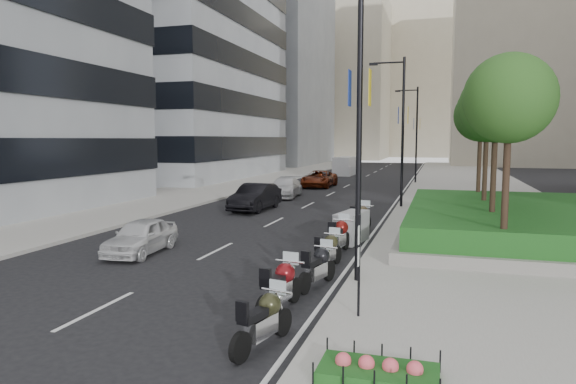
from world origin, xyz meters
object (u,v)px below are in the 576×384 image
at_px(lamp_post_2, 415,130).
at_px(delivery_van, 345,167).
at_px(car_d, 319,179).
at_px(motorcycle_3, 328,251).
at_px(car_c, 285,187).
at_px(car_a, 141,236).
at_px(car_b, 255,197).
at_px(motorcycle_1, 281,287).
at_px(motorcycle_4, 339,237).
at_px(motorcycle_5, 352,227).
at_px(lamp_post_1, 400,124).
at_px(parking_sign, 359,260).
at_px(motorcycle_2, 318,267).
at_px(motorcycle_0, 264,320).
at_px(motorcycle_6, 360,219).
at_px(lamp_post_0, 354,108).

height_order(lamp_post_2, delivery_van, lamp_post_2).
xyz_separation_m(car_d, delivery_van, (-0.49, 15.38, 0.27)).
xyz_separation_m(motorcycle_3, car_c, (-7.35, 19.33, 0.13)).
xyz_separation_m(car_a, car_b, (0.04, 12.03, 0.14)).
xyz_separation_m(motorcycle_1, motorcycle_4, (0.16, 6.64, 0.02)).
height_order(motorcycle_5, delivery_van, delivery_van).
bearing_deg(lamp_post_1, motorcycle_1, -93.67).
relative_size(lamp_post_1, parking_sign, 3.60).
bearing_deg(motorcycle_2, motorcycle_0, -167.51).
height_order(motorcycle_4, motorcycle_6, motorcycle_4).
relative_size(lamp_post_1, motorcycle_5, 4.13).
bearing_deg(delivery_van, lamp_post_2, -46.07).
bearing_deg(delivery_van, motorcycle_6, -74.97).
distance_m(motorcycle_2, delivery_van, 45.91).
xyz_separation_m(motorcycle_5, car_a, (-7.09, -4.16, 0.02)).
distance_m(motorcycle_5, delivery_van, 39.49).
height_order(car_b, delivery_van, delivery_van).
xyz_separation_m(motorcycle_2, car_d, (-6.93, 29.93, 0.14)).
xyz_separation_m(lamp_post_2, car_a, (-8.11, -33.15, -4.42)).
height_order(motorcycle_2, motorcycle_5, motorcycle_5).
bearing_deg(motorcycle_3, car_c, 32.25).
height_order(lamp_post_2, motorcycle_6, lamp_post_2).
distance_m(parking_sign, motorcycle_5, 9.20).
bearing_deg(car_b, car_c, 94.92).
xyz_separation_m(lamp_post_0, motorcycle_3, (-1.05, 1.62, -4.49)).
distance_m(lamp_post_1, motorcycle_0, 22.45).
relative_size(lamp_post_1, car_b, 1.89).
bearing_deg(lamp_post_0, motorcycle_3, 122.91).
height_order(motorcycle_0, motorcycle_1, motorcycle_1).
bearing_deg(motorcycle_2, delivery_van, 22.54).
bearing_deg(motorcycle_3, motorcycle_1, -171.42).
bearing_deg(car_a, lamp_post_1, 57.79).
xyz_separation_m(lamp_post_0, parking_sign, (0.66, -3.00, -3.61)).
xyz_separation_m(lamp_post_2, motorcycle_0, (-0.95, -39.98, -4.49)).
bearing_deg(car_d, motorcycle_6, -71.51).
xyz_separation_m(lamp_post_2, motorcycle_1, (-1.27, -37.80, -4.45)).
bearing_deg(motorcycle_0, motorcycle_3, 14.45).
xyz_separation_m(motorcycle_6, car_a, (-7.12, -6.42, 0.00)).
xyz_separation_m(motorcycle_0, car_a, (-7.16, 6.83, 0.07)).
bearing_deg(motorcycle_0, motorcycle_1, 22.07).
xyz_separation_m(lamp_post_1, motorcycle_4, (-1.11, -13.16, -4.42)).
bearing_deg(lamp_post_1, motorcycle_5, -95.29).
bearing_deg(motorcycle_4, motorcycle_1, -174.68).
bearing_deg(motorcycle_5, lamp_post_0, -159.61).
relative_size(motorcycle_6, delivery_van, 0.46).
bearing_deg(lamp_post_2, lamp_post_1, -90.00).
distance_m(lamp_post_0, motorcycle_0, 6.77).
height_order(lamp_post_1, motorcycle_3, lamp_post_1).
bearing_deg(parking_sign, car_b, 117.32).
bearing_deg(motorcycle_4, car_a, 112.55).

